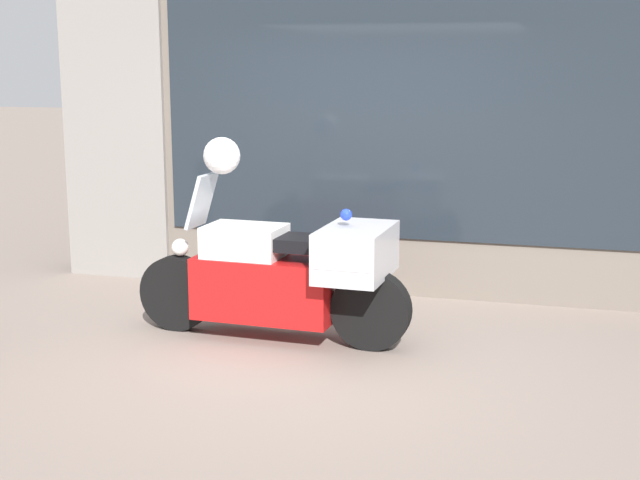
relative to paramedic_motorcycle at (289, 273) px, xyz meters
name	(u,v)px	position (x,y,z in m)	size (l,w,h in m)	color
ground_plane	(316,352)	(0.27, -0.22, -0.55)	(60.00, 60.00, 0.00)	gray
shop_building	(326,76)	(-0.19, 1.77, 1.47)	(6.25, 0.55, 4.03)	#6B6056
window_display	(422,240)	(0.74, 1.81, -0.06)	(4.71, 0.30, 2.09)	slate
paramedic_motorcycle	(289,273)	(0.00, 0.00, 0.00)	(2.25, 0.81, 1.30)	black
white_helmet	(222,156)	(-0.55, 0.02, 0.89)	(0.29, 0.29, 0.29)	white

